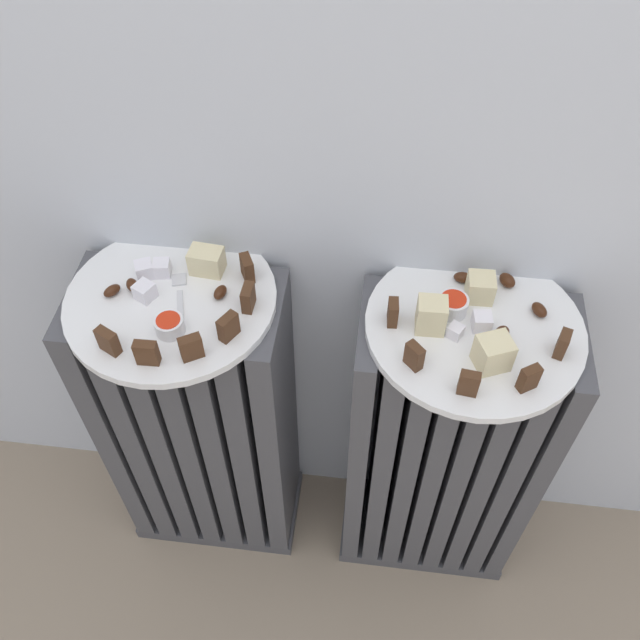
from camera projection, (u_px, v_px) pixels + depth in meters
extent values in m
cube|color=#47474C|center=(222.00, 504.00, 1.45)|extent=(0.32, 0.17, 0.03)
cube|color=#47474C|center=(126.00, 413.00, 1.21)|extent=(0.03, 0.17, 0.63)
cube|color=#47474C|center=(151.00, 416.00, 1.21)|extent=(0.03, 0.17, 0.63)
cube|color=#47474C|center=(176.00, 419.00, 1.20)|extent=(0.03, 0.17, 0.63)
cube|color=#47474C|center=(201.00, 422.00, 1.20)|extent=(0.03, 0.17, 0.63)
cube|color=#47474C|center=(227.00, 424.00, 1.20)|extent=(0.03, 0.17, 0.63)
cube|color=#47474C|center=(253.00, 427.00, 1.19)|extent=(0.03, 0.17, 0.63)
cube|color=#47474C|center=(279.00, 430.00, 1.19)|extent=(0.03, 0.17, 0.63)
cube|color=#47474C|center=(420.00, 526.00, 1.42)|extent=(0.32, 0.17, 0.03)
cube|color=#47474C|center=(360.00, 438.00, 1.18)|extent=(0.03, 0.17, 0.63)
cube|color=#47474C|center=(383.00, 441.00, 1.17)|extent=(0.03, 0.17, 0.63)
cube|color=#47474C|center=(407.00, 443.00, 1.17)|extent=(0.03, 0.17, 0.63)
cube|color=#47474C|center=(430.00, 446.00, 1.17)|extent=(0.03, 0.17, 0.63)
cube|color=#47474C|center=(454.00, 448.00, 1.17)|extent=(0.03, 0.17, 0.63)
cube|color=#47474C|center=(477.00, 451.00, 1.16)|extent=(0.03, 0.17, 0.63)
cube|color=#47474C|center=(501.00, 453.00, 1.16)|extent=(0.03, 0.17, 0.63)
cube|color=#47474C|center=(525.00, 456.00, 1.16)|extent=(0.03, 0.17, 0.63)
cylinder|color=white|center=(171.00, 300.00, 0.95)|extent=(0.30, 0.30, 0.01)
cylinder|color=white|center=(474.00, 328.00, 0.92)|extent=(0.30, 0.30, 0.01)
cube|color=#472B19|center=(108.00, 341.00, 0.87)|extent=(0.03, 0.03, 0.04)
cube|color=#472B19|center=(147.00, 353.00, 0.86)|extent=(0.03, 0.01, 0.04)
cube|color=#472B19|center=(191.00, 348.00, 0.87)|extent=(0.03, 0.03, 0.04)
cube|color=#472B19|center=(228.00, 327.00, 0.89)|extent=(0.03, 0.03, 0.04)
cube|color=#472B19|center=(248.00, 298.00, 0.92)|extent=(0.02, 0.03, 0.04)
cube|color=#472B19|center=(247.00, 268.00, 0.96)|extent=(0.03, 0.03, 0.04)
cube|color=beige|center=(207.00, 261.00, 0.97)|extent=(0.05, 0.04, 0.04)
cube|color=white|center=(145.00, 291.00, 0.94)|extent=(0.03, 0.03, 0.02)
cube|color=white|center=(162.00, 268.00, 0.97)|extent=(0.03, 0.03, 0.02)
cube|color=white|center=(144.00, 270.00, 0.97)|extent=(0.03, 0.03, 0.02)
ellipsoid|color=#3D1E0F|center=(132.00, 285.00, 0.95)|extent=(0.02, 0.03, 0.02)
ellipsoid|color=#3D1E0F|center=(112.00, 291.00, 0.95)|extent=(0.03, 0.03, 0.01)
ellipsoid|color=#3D1E0F|center=(220.00, 292.00, 0.94)|extent=(0.02, 0.03, 0.01)
cylinder|color=white|center=(169.00, 326.00, 0.90)|extent=(0.04, 0.04, 0.02)
cylinder|color=red|center=(169.00, 323.00, 0.90)|extent=(0.03, 0.03, 0.01)
cube|color=#472B19|center=(393.00, 312.00, 0.91)|extent=(0.01, 0.03, 0.04)
cube|color=#472B19|center=(414.00, 356.00, 0.86)|extent=(0.03, 0.03, 0.04)
cube|color=#472B19|center=(469.00, 383.00, 0.83)|extent=(0.03, 0.02, 0.04)
cube|color=#472B19|center=(529.00, 378.00, 0.84)|extent=(0.03, 0.02, 0.04)
cube|color=#472B19|center=(562.00, 344.00, 0.87)|extent=(0.02, 0.03, 0.04)
cube|color=beige|center=(493.00, 353.00, 0.86)|extent=(0.05, 0.05, 0.05)
cube|color=beige|center=(480.00, 288.00, 0.93)|extent=(0.04, 0.04, 0.04)
cube|color=beige|center=(431.00, 315.00, 0.89)|extent=(0.04, 0.03, 0.05)
cube|color=white|center=(482.00, 322.00, 0.90)|extent=(0.03, 0.03, 0.02)
cube|color=white|center=(455.00, 331.00, 0.90)|extent=(0.03, 0.03, 0.02)
ellipsoid|color=#3D1E0F|center=(539.00, 310.00, 0.92)|extent=(0.03, 0.03, 0.02)
ellipsoid|color=#3D1E0F|center=(501.00, 334.00, 0.90)|extent=(0.03, 0.03, 0.02)
ellipsoid|color=#3D1E0F|center=(507.00, 280.00, 0.96)|extent=(0.03, 0.03, 0.02)
ellipsoid|color=#3D1E0F|center=(463.00, 278.00, 0.96)|extent=(0.03, 0.02, 0.01)
cylinder|color=white|center=(452.00, 305.00, 0.92)|extent=(0.04, 0.04, 0.02)
cylinder|color=red|center=(453.00, 302.00, 0.92)|extent=(0.03, 0.03, 0.01)
cube|color=silver|center=(180.00, 310.00, 0.93)|extent=(0.03, 0.07, 0.00)
cube|color=silver|center=(179.00, 280.00, 0.97)|extent=(0.03, 0.03, 0.00)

